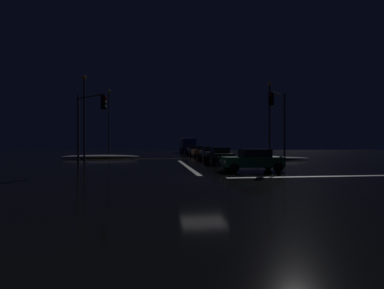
% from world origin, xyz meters
% --- Properties ---
extents(ground, '(120.00, 120.00, 0.10)m').
position_xyz_m(ground, '(0.00, 0.00, -0.05)').
color(ground, black).
extents(stop_line_north, '(0.35, 14.90, 0.01)m').
position_xyz_m(stop_line_north, '(0.00, 8.68, 0.00)').
color(stop_line_north, white).
rests_on(stop_line_north, ground).
extents(centre_line_ns, '(22.00, 0.15, 0.01)m').
position_xyz_m(centre_line_ns, '(0.00, 20.28, 0.00)').
color(centre_line_ns, yellow).
rests_on(centre_line_ns, ground).
extents(crosswalk_bar_east, '(14.90, 0.40, 0.01)m').
position_xyz_m(crosswalk_bar_east, '(8.78, 0.00, 0.00)').
color(crosswalk_bar_east, white).
rests_on(crosswalk_bar_east, ground).
extents(snow_bank_left_curb, '(9.61, 1.50, 0.46)m').
position_xyz_m(snow_bank_left_curb, '(-9.48, 21.64, 0.23)').
color(snow_bank_left_curb, white).
rests_on(snow_bank_left_curb, ground).
extents(snow_bank_right_curb, '(11.02, 1.50, 0.41)m').
position_xyz_m(snow_bank_right_curb, '(9.48, 15.37, 0.21)').
color(snow_bank_right_curb, white).
rests_on(snow_bank_right_curb, ground).
extents(sedan_black, '(2.02, 4.33, 1.57)m').
position_xyz_m(sedan_black, '(3.53, 11.25, 0.80)').
color(sedan_black, black).
rests_on(sedan_black, ground).
extents(sedan_silver, '(2.02, 4.33, 1.57)m').
position_xyz_m(sedan_silver, '(3.65, 16.55, 0.80)').
color(sedan_silver, '#B7B7BC').
rests_on(sedan_silver, ground).
extents(sedan_orange, '(2.02, 4.33, 1.57)m').
position_xyz_m(sedan_orange, '(3.82, 22.48, 0.80)').
color(sedan_orange, '#C66014').
rests_on(sedan_orange, ground).
extents(sedan_white, '(2.02, 4.33, 1.57)m').
position_xyz_m(sedan_white, '(3.46, 28.13, 0.80)').
color(sedan_white, silver).
rests_on(sedan_white, ground).
extents(sedan_blue, '(2.02, 4.33, 1.57)m').
position_xyz_m(sedan_blue, '(3.78, 34.83, 0.80)').
color(sedan_blue, navy).
rests_on(sedan_blue, ground).
extents(box_truck, '(2.68, 8.28, 3.08)m').
position_xyz_m(box_truck, '(3.90, 42.34, 1.71)').
color(box_truck, navy).
rests_on(box_truck, ground).
extents(sedan_green_crossing, '(4.33, 2.02, 1.57)m').
position_xyz_m(sedan_green_crossing, '(4.18, 3.73, 0.80)').
color(sedan_green_crossing, '#14512D').
rests_on(sedan_green_crossing, ground).
extents(traffic_signal_ne, '(2.52, 2.52, 6.54)m').
position_xyz_m(traffic_signal_ne, '(8.16, 8.16, 4.44)').
color(traffic_signal_ne, '#4C4C51').
rests_on(traffic_signal_ne, ground).
extents(traffic_signal_nw, '(2.82, 2.82, 6.01)m').
position_xyz_m(traffic_signal_nw, '(-7.99, 7.99, 4.12)').
color(traffic_signal_nw, '#4C4C51').
rests_on(traffic_signal_nw, ground).
extents(streetlamp_left_near, '(0.44, 0.44, 8.82)m').
position_xyz_m(streetlamp_left_near, '(-9.78, 14.28, 5.10)').
color(streetlamp_left_near, '#424247').
rests_on(streetlamp_left_near, ground).
extents(streetlamp_right_near, '(0.44, 0.44, 8.75)m').
position_xyz_m(streetlamp_right_near, '(9.78, 14.28, 5.06)').
color(streetlamp_right_near, '#424247').
rests_on(streetlamp_right_near, ground).
extents(streetlamp_left_far, '(0.44, 0.44, 10.24)m').
position_xyz_m(streetlamp_left_far, '(-9.78, 30.28, 5.83)').
color(streetlamp_left_far, '#424247').
rests_on(streetlamp_left_far, ground).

